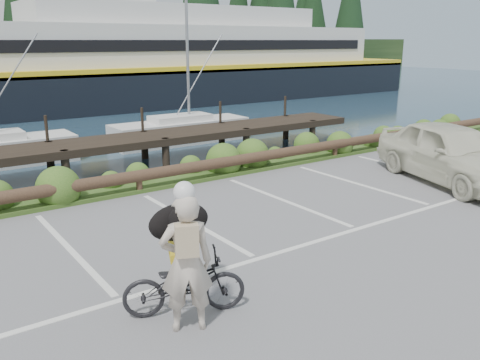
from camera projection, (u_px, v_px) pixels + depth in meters
name	position (u px, v px, depth m)	size (l,w,h in m)	color
ground	(244.00, 252.00, 9.36)	(72.00, 72.00, 0.00)	slate
vegetation_strip	(129.00, 185.00, 13.53)	(34.00, 1.60, 0.10)	#3D5B21
log_rail	(140.00, 193.00, 12.99)	(32.00, 0.30, 0.60)	#443021
bicycle	(184.00, 284.00, 7.15)	(0.60, 1.73, 0.91)	black
cyclist	(186.00, 263.00, 6.64)	(0.70, 0.46, 1.91)	#C0B3A3
dog	(179.00, 222.00, 7.48)	(0.96, 0.47, 0.56)	black
parked_car	(451.00, 153.00, 13.80)	(1.94, 4.82, 1.64)	beige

